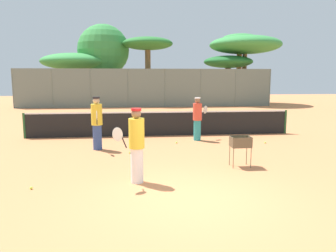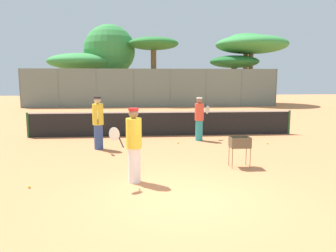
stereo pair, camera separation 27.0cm
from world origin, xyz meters
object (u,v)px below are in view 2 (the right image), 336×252
Objects in this scene: tennis_net at (163,123)px; player_yellow_shirt at (98,122)px; player_red_cap at (199,118)px; player_white_outfit at (134,144)px; ball_cart at (240,145)px.

player_yellow_shirt reaches higher than tennis_net.
player_yellow_shirt reaches higher than player_red_cap.
player_yellow_shirt is (-1.34, 3.83, 0.03)m from player_white_outfit.
player_yellow_shirt is (-3.85, -1.31, 0.06)m from player_red_cap.
ball_cart is at bearing -125.36° from player_red_cap.
player_white_outfit is 4.06m from player_yellow_shirt.
tennis_net is at bearing 97.89° from player_red_cap.
player_red_cap is 4.07m from player_yellow_shirt.
player_red_cap is 1.99× the size of ball_cart.
player_white_outfit is 1.04× the size of player_red_cap.
player_red_cap is 0.93× the size of player_yellow_shirt.
tennis_net is 6.17× the size of player_yellow_shirt.
ball_cart is at bearing 51.03° from player_yellow_shirt.
player_red_cap is at bearing 96.33° from ball_cart.
player_red_cap is (2.51, 5.14, -0.04)m from player_white_outfit.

